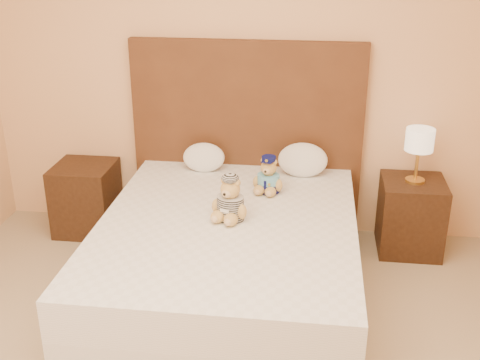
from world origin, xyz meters
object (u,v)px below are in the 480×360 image
(teddy_police, at_px, (269,175))
(pillow_left, at_px, (204,156))
(pillow_right, at_px, (303,158))
(bed, at_px, (228,259))
(lamp, at_px, (419,142))
(teddy_prisoner, at_px, (230,198))
(nightstand_left, at_px, (86,198))
(nightstand_right, at_px, (411,216))

(teddy_police, xyz_separation_m, pillow_left, (-0.52, 0.35, -0.02))
(pillow_right, bearing_deg, pillow_left, 180.00)
(bed, xyz_separation_m, teddy_police, (0.21, 0.48, 0.40))
(lamp, height_order, pillow_right, lamp)
(teddy_prisoner, bearing_deg, lamp, 51.56)
(bed, relative_size, teddy_prisoner, 7.10)
(teddy_prisoner, relative_size, pillow_right, 0.77)
(teddy_police, bearing_deg, lamp, 31.47)
(nightstand_left, xyz_separation_m, teddy_prisoner, (1.26, -0.77, 0.42))
(nightstand_right, bearing_deg, nightstand_left, 180.00)
(teddy_police, bearing_deg, pillow_right, 71.67)
(lamp, bearing_deg, pillow_left, 178.89)
(teddy_police, bearing_deg, nightstand_left, -177.84)
(lamp, height_order, teddy_prisoner, lamp)
(pillow_right, bearing_deg, lamp, -2.12)
(lamp, distance_m, teddy_prisoner, 1.46)
(nightstand_left, xyz_separation_m, teddy_police, (1.46, -0.32, 0.40))
(teddy_police, distance_m, pillow_right, 0.41)
(lamp, xyz_separation_m, teddy_prisoner, (-1.24, -0.77, -0.16))
(nightstand_left, bearing_deg, teddy_prisoner, -31.30)
(nightstand_right, relative_size, pillow_right, 1.51)
(nightstand_left, bearing_deg, lamp, 0.00)
(teddy_police, bearing_deg, nightstand_right, 31.47)
(nightstand_left, bearing_deg, teddy_police, -12.25)
(nightstand_right, distance_m, teddy_prisoner, 1.51)
(bed, xyz_separation_m, teddy_prisoner, (0.01, 0.03, 0.42))
(teddy_prisoner, bearing_deg, bed, -94.27)
(teddy_prisoner, xyz_separation_m, pillow_right, (0.42, 0.80, -0.01))
(bed, distance_m, nightstand_right, 1.48)
(nightstand_right, bearing_deg, bed, -147.38)
(pillow_left, bearing_deg, nightstand_right, -1.11)
(teddy_police, relative_size, pillow_right, 0.71)
(nightstand_right, relative_size, lamp, 1.38)
(teddy_police, relative_size, pillow_left, 0.82)
(bed, height_order, pillow_right, pillow_right)
(bed, distance_m, nightstand_left, 1.48)
(bed, xyz_separation_m, pillow_left, (-0.30, 0.83, 0.39))
(nightstand_left, xyz_separation_m, nightstand_right, (2.50, 0.00, 0.00))
(teddy_police, bearing_deg, bed, -99.53)
(nightstand_left, height_order, nightstand_right, same)
(nightstand_left, xyz_separation_m, lamp, (2.50, 0.00, 0.57))
(teddy_prisoner, bearing_deg, pillow_left, 131.35)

